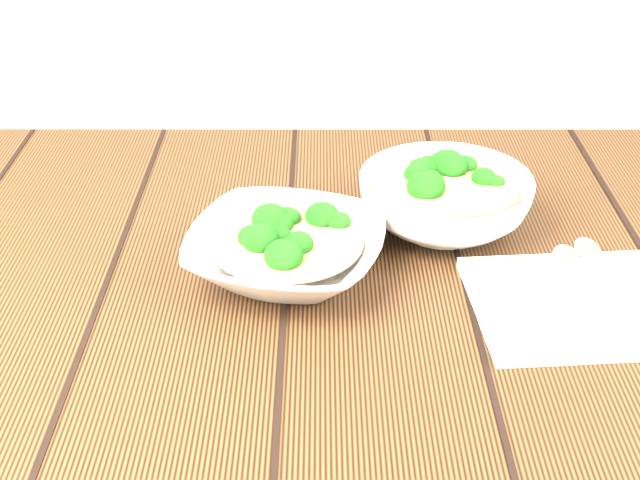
{
  "coord_description": "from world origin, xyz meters",
  "views": [
    {
      "loc": [
        0.02,
        -0.86,
        1.3
      ],
      "look_at": [
        0.02,
        -0.02,
        0.8
      ],
      "focal_mm": 50.0,
      "sensor_mm": 36.0,
      "label": 1
    }
  ],
  "objects_px": {
    "table": "(305,353)",
    "soup_bowl_front": "(286,251)",
    "napkin": "(581,304)",
    "soup_bowl_back": "(445,199)",
    "trivet": "(338,224)"
  },
  "relations": [
    {
      "from": "soup_bowl_front",
      "to": "trivet",
      "type": "height_order",
      "value": "soup_bowl_front"
    },
    {
      "from": "soup_bowl_front",
      "to": "soup_bowl_back",
      "type": "height_order",
      "value": "soup_bowl_back"
    },
    {
      "from": "table",
      "to": "soup_bowl_back",
      "type": "relative_size",
      "value": 5.02
    },
    {
      "from": "soup_bowl_front",
      "to": "napkin",
      "type": "bearing_deg",
      "value": -12.72
    },
    {
      "from": "trivet",
      "to": "soup_bowl_back",
      "type": "bearing_deg",
      "value": 9.19
    },
    {
      "from": "napkin",
      "to": "trivet",
      "type": "bearing_deg",
      "value": 143.67
    },
    {
      "from": "soup_bowl_front",
      "to": "napkin",
      "type": "height_order",
      "value": "soup_bowl_front"
    },
    {
      "from": "soup_bowl_front",
      "to": "trivet",
      "type": "bearing_deg",
      "value": 55.79
    },
    {
      "from": "table",
      "to": "soup_bowl_front",
      "type": "bearing_deg",
      "value": -162.35
    },
    {
      "from": "table",
      "to": "trivet",
      "type": "height_order",
      "value": "trivet"
    },
    {
      "from": "table",
      "to": "trivet",
      "type": "distance_m",
      "value": 0.16
    },
    {
      "from": "trivet",
      "to": "napkin",
      "type": "distance_m",
      "value": 0.3
    },
    {
      "from": "napkin",
      "to": "soup_bowl_back",
      "type": "bearing_deg",
      "value": 120.33
    },
    {
      "from": "soup_bowl_back",
      "to": "napkin",
      "type": "relative_size",
      "value": 1.05
    },
    {
      "from": "soup_bowl_front",
      "to": "table",
      "type": "bearing_deg",
      "value": 17.65
    }
  ]
}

